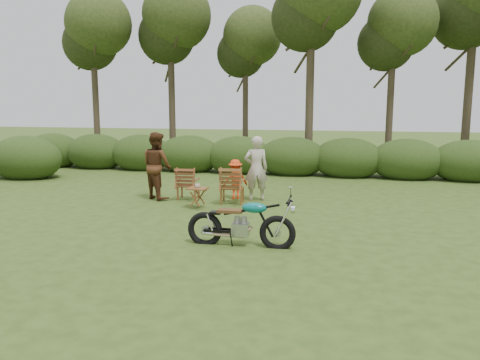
% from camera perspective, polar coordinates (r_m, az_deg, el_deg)
% --- Properties ---
extents(ground, '(80.00, 80.00, 0.00)m').
position_cam_1_polar(ground, '(8.71, -1.31, -7.76)').
color(ground, '#2D4416').
rests_on(ground, ground).
extents(tree_line, '(22.52, 11.62, 8.14)m').
position_cam_1_polar(tree_line, '(17.92, 8.49, 13.10)').
color(tree_line, '#362C1D').
rests_on(tree_line, ground).
extents(motorcycle, '(1.90, 0.77, 1.08)m').
position_cam_1_polar(motorcycle, '(8.60, 0.08, -8.00)').
color(motorcycle, '#0EB7AC').
rests_on(motorcycle, ground).
extents(lawn_chair_right, '(0.73, 0.73, 0.96)m').
position_cam_1_polar(lawn_chair_right, '(12.24, -0.95, -2.82)').
color(lawn_chair_right, brown).
rests_on(lawn_chair_right, ground).
extents(lawn_chair_left, '(0.65, 0.65, 0.88)m').
position_cam_1_polar(lawn_chair_left, '(12.82, -6.31, -2.32)').
color(lawn_chair_left, brown).
rests_on(lawn_chair_left, ground).
extents(side_table, '(0.52, 0.45, 0.51)m').
position_cam_1_polar(side_table, '(11.64, -5.19, -2.20)').
color(side_table, brown).
rests_on(side_table, ground).
extents(cup, '(0.16, 0.16, 0.10)m').
position_cam_1_polar(cup, '(11.60, -5.23, -0.71)').
color(cup, beige).
rests_on(cup, side_table).
extents(adult_a, '(0.73, 0.60, 1.73)m').
position_cam_1_polar(adult_a, '(12.61, 1.96, -2.47)').
color(adult_a, '#BDAD9C').
rests_on(adult_a, ground).
extents(adult_b, '(1.12, 1.06, 1.82)m').
position_cam_1_polar(adult_b, '(13.01, -9.98, -2.24)').
color(adult_b, '#4B2915').
rests_on(adult_b, ground).
extents(child, '(0.81, 0.71, 1.08)m').
position_cam_1_polar(child, '(12.79, -0.58, -2.30)').
color(child, red).
rests_on(child, ground).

